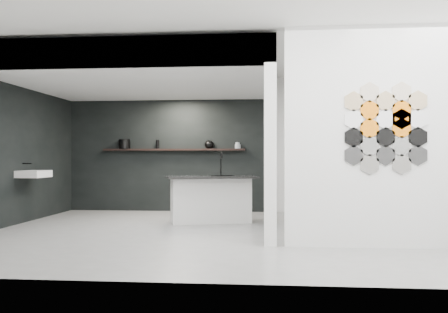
% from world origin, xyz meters
% --- Properties ---
extents(floor, '(7.00, 6.00, 0.01)m').
position_xyz_m(floor, '(0.00, 0.00, -0.01)').
color(floor, slate).
extents(partition_panel, '(2.45, 0.15, 2.80)m').
position_xyz_m(partition_panel, '(2.23, -1.00, 1.40)').
color(partition_panel, silver).
rests_on(partition_panel, floor).
extents(bay_clad_back, '(4.40, 0.04, 2.35)m').
position_xyz_m(bay_clad_back, '(-1.30, 2.97, 1.18)').
color(bay_clad_back, black).
rests_on(bay_clad_back, floor).
extents(bay_clad_left, '(0.04, 4.00, 2.35)m').
position_xyz_m(bay_clad_left, '(-3.47, 1.00, 1.18)').
color(bay_clad_left, black).
rests_on(bay_clad_left, floor).
extents(bulkhead, '(4.40, 4.00, 0.40)m').
position_xyz_m(bulkhead, '(-1.30, 1.00, 2.55)').
color(bulkhead, silver).
rests_on(bulkhead, corner_column).
extents(corner_column, '(0.16, 0.16, 2.35)m').
position_xyz_m(corner_column, '(0.82, -1.00, 1.18)').
color(corner_column, silver).
rests_on(corner_column, floor).
extents(fascia_beam, '(4.40, 0.16, 0.40)m').
position_xyz_m(fascia_beam, '(-1.30, -0.92, 2.55)').
color(fascia_beam, silver).
rests_on(fascia_beam, corner_column).
extents(wall_basin, '(0.40, 0.60, 0.12)m').
position_xyz_m(wall_basin, '(-3.24, 0.80, 0.85)').
color(wall_basin, silver).
rests_on(wall_basin, bay_clad_left).
extents(display_shelf, '(3.00, 0.15, 0.04)m').
position_xyz_m(display_shelf, '(-1.20, 2.87, 1.30)').
color(display_shelf, black).
rests_on(display_shelf, bay_clad_back).
extents(kitchen_island, '(1.67, 1.09, 1.24)m').
position_xyz_m(kitchen_island, '(-0.21, 1.17, 0.42)').
color(kitchen_island, silver).
rests_on(kitchen_island, floor).
extents(stockpot, '(0.31, 0.31, 0.20)m').
position_xyz_m(stockpot, '(-2.25, 2.87, 1.42)').
color(stockpot, black).
rests_on(stockpot, display_shelf).
extents(kettle, '(0.26, 0.26, 0.17)m').
position_xyz_m(kettle, '(-0.44, 2.87, 1.41)').
color(kettle, black).
rests_on(kettle, display_shelf).
extents(glass_bowl, '(0.12, 0.12, 0.09)m').
position_xyz_m(glass_bowl, '(0.15, 2.87, 1.36)').
color(glass_bowl, gray).
rests_on(glass_bowl, display_shelf).
extents(glass_vase, '(0.12, 0.12, 0.13)m').
position_xyz_m(glass_vase, '(0.15, 2.87, 1.38)').
color(glass_vase, gray).
rests_on(glass_vase, display_shelf).
extents(bottle_dark, '(0.08, 0.08, 0.18)m').
position_xyz_m(bottle_dark, '(-1.54, 2.87, 1.41)').
color(bottle_dark, black).
rests_on(bottle_dark, display_shelf).
extents(utensil_cup, '(0.09, 0.09, 0.09)m').
position_xyz_m(utensil_cup, '(-2.24, 2.87, 1.37)').
color(utensil_cup, black).
rests_on(utensil_cup, display_shelf).
extents(hex_tile_cluster, '(1.04, 0.02, 1.16)m').
position_xyz_m(hex_tile_cluster, '(2.26, -1.09, 1.50)').
color(hex_tile_cluster, '#2D2D2D').
rests_on(hex_tile_cluster, partition_panel).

